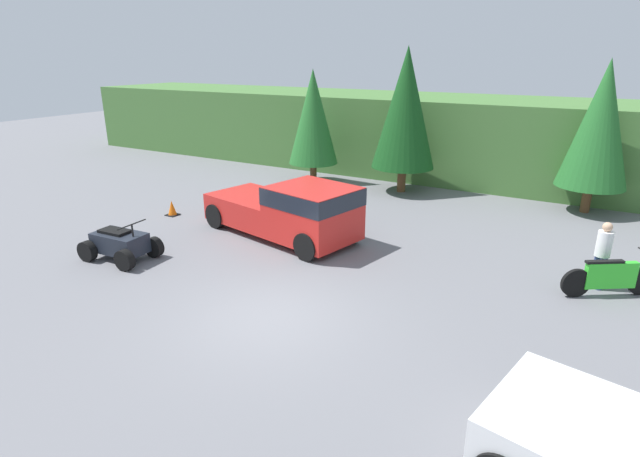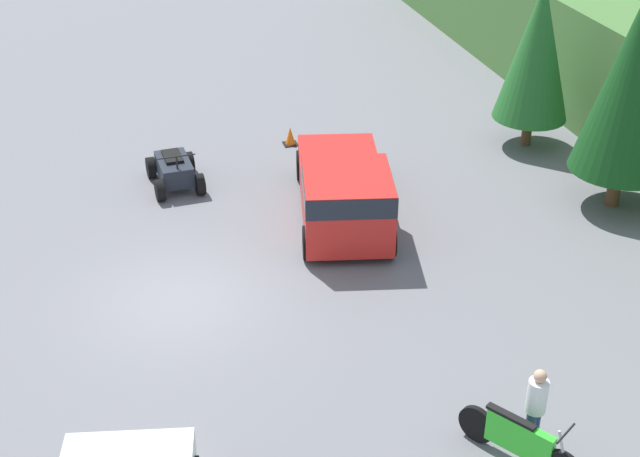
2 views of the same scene
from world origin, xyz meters
TOP-DOWN VIEW (x-y plane):
  - ground_plane at (0.00, 0.00)m, footprint 80.00×80.00m
  - hillside_backdrop at (0.00, 16.00)m, footprint 44.00×6.00m
  - tree_left at (-5.53, 11.19)m, footprint 2.19×2.19m
  - tree_mid_left at (-1.44, 11.64)m, footprint 2.60×2.60m
  - tree_mid_right at (5.55, 12.28)m, footprint 2.40×2.40m
  - pickup_truck_red at (-2.32, 4.47)m, footprint 5.62×3.22m
  - dirt_bike at (6.48, 4.95)m, footprint 2.03×1.40m
  - quad_atv at (-5.64, 0.63)m, footprint 2.11×1.42m
  - rider_person at (6.23, 5.32)m, footprint 0.50×0.50m
  - traffic_cone at (-7.42, 4.33)m, footprint 0.42×0.42m

SIDE VIEW (x-z plane):
  - ground_plane at x=0.00m, z-range 0.00..0.00m
  - traffic_cone at x=-7.42m, z-range -0.02..0.53m
  - quad_atv at x=-5.64m, z-range -0.12..1.02m
  - dirt_bike at x=6.48m, z-range -0.09..1.05m
  - rider_person at x=6.23m, z-range 0.07..1.80m
  - pickup_truck_red at x=-2.32m, z-range 0.05..1.89m
  - hillside_backdrop at x=0.00m, z-range 0.00..3.63m
  - tree_left at x=-5.53m, z-range 0.44..5.42m
  - tree_mid_right at x=5.55m, z-range 0.48..5.93m
  - tree_mid_left at x=-1.44m, z-range 0.52..6.42m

